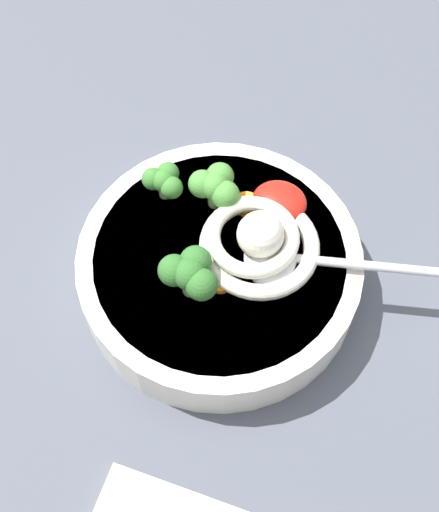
{
  "coord_description": "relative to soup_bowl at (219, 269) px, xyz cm",
  "views": [
    {
      "loc": [
        -13.6,
        29.21,
        60.06
      ],
      "look_at": [
        -3.36,
        1.7,
        8.91
      ],
      "focal_mm": 49.55,
      "sensor_mm": 36.0,
      "label": 1
    }
  ],
  "objects": [
    {
      "name": "soup_spoon",
      "position": [
        -5.45,
        -1.36,
        3.07
      ],
      "size": [
        17.51,
        7.46,
        1.6
      ],
      "rotation": [
        0.0,
        0.0,
        3.39
      ],
      "color": "#B7B7BC",
      "rests_on": "soup_bowl"
    },
    {
      "name": "soup_bowl",
      "position": [
        0.0,
        0.0,
        0.0
      ],
      "size": [
        24.15,
        24.15,
        4.7
      ],
      "color": "silver",
      "rests_on": "table_slab"
    },
    {
      "name": "broccoli_floret_front",
      "position": [
        6.69,
        -4.32,
        4.18
      ],
      "size": [
        3.84,
        3.31,
        3.04
      ],
      "color": "#7A9E60",
      "rests_on": "soup_bowl"
    },
    {
      "name": "noodle_pile",
      "position": [
        -2.73,
        -1.63,
        3.66
      ],
      "size": [
        11.1,
        10.89,
        4.46
      ],
      "color": "silver",
      "rests_on": "soup_bowl"
    },
    {
      "name": "broccoli_floret_beside_chili",
      "position": [
        2.25,
        -5.05,
        4.63
      ],
      "size": [
        4.76,
        4.09,
        3.76
      ],
      "color": "#7A9E60",
      "rests_on": "soup_bowl"
    },
    {
      "name": "chili_sauce_dollop",
      "position": [
        -3.16,
        -6.23,
        3.34
      ],
      "size": [
        4.73,
        4.26,
        2.13
      ],
      "primitive_type": "ellipsoid",
      "color": "red",
      "rests_on": "soup_bowl"
    },
    {
      "name": "table_slab",
      "position": [
        3.36,
        -1.7,
        -4.53
      ],
      "size": [
        114.94,
        114.94,
        4.2
      ],
      "primitive_type": "cube",
      "color": "#474C56",
      "rests_on": "ground"
    },
    {
      "name": "broccoli_floret_right",
      "position": [
        1.11,
        3.62,
        4.8
      ],
      "size": [
        5.11,
        4.4,
        4.04
      ],
      "color": "#7A9E60",
      "rests_on": "soup_bowl"
    },
    {
      "name": "carrot_slice_near_spoon",
      "position": [
        -0.96,
        2.36,
        2.51
      ],
      "size": [
        2.04,
        2.04,
        0.48
      ],
      "primitive_type": "cylinder",
      "color": "orange",
      "rests_on": "soup_bowl"
    },
    {
      "name": "carrot_slice_extra_a",
      "position": [
        -0.45,
        -5.52,
        2.57
      ],
      "size": [
        2.35,
        2.35,
        0.59
      ],
      "primitive_type": "cylinder",
      "color": "orange",
      "rests_on": "soup_bowl"
    }
  ]
}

